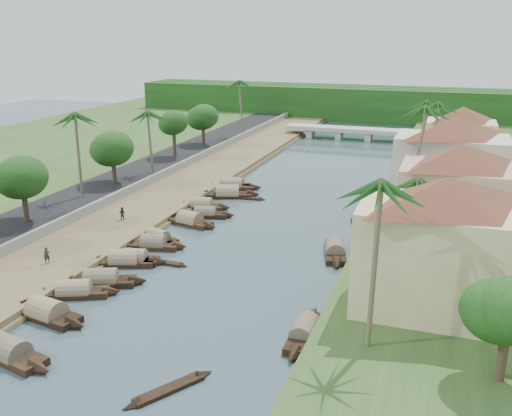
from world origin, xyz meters
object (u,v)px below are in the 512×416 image
(building_near, at_px, (442,244))
(person_near, at_px, (47,255))
(sampan_1, at_px, (47,313))
(sampan_0, at_px, (8,352))
(bridge, at_px, (354,131))

(building_near, bearing_deg, person_near, -177.26)
(building_near, bearing_deg, sampan_1, -161.94)
(sampan_0, xyz_separation_m, sampan_1, (-1.13, 5.47, 0.00))
(building_near, xyz_separation_m, sampan_0, (-27.09, -14.67, -5.97))
(sampan_0, bearing_deg, person_near, 130.97)
(sampan_1, distance_m, person_near, 9.66)
(bridge, xyz_separation_m, sampan_1, (-9.23, -83.20, -1.30))
(sampan_0, relative_size, sampan_1, 1.08)
(sampan_1, height_order, person_near, person_near)
(building_near, bearing_deg, sampan_0, -151.56)
(sampan_1, relative_size, person_near, 5.44)
(building_near, height_order, sampan_0, building_near)
(bridge, relative_size, sampan_0, 3.12)
(building_near, distance_m, sampan_0, 31.38)
(sampan_0, xyz_separation_m, person_near, (-7.03, 13.04, 1.15))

